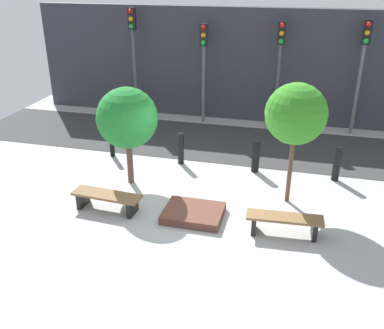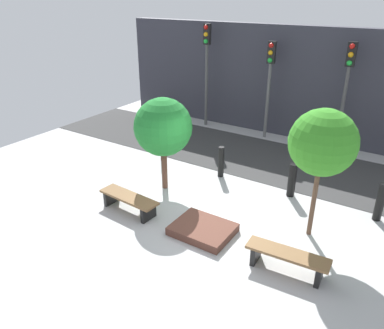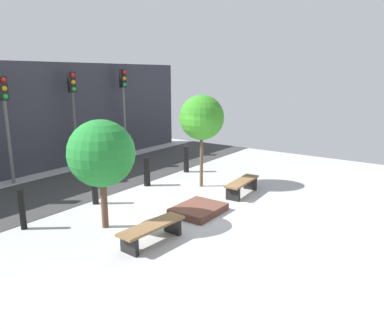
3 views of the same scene
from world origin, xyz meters
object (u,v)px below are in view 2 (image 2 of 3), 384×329
object	(u,v)px
bollard_far_left	(163,146)
traffic_light_mid_east	(347,79)
bollard_right	(380,202)
bollard_center	(292,180)
tree_behind_left_bench	(163,127)
bollard_left	(221,162)
tree_behind_right_bench	(323,143)
traffic_light_mid_west	(270,73)
planter_bed	(203,229)
traffic_light_west	(207,58)
bench_left	(129,200)
bench_right	(287,258)

from	to	relation	value
bollard_far_left	traffic_light_mid_east	bearing A→B (deg)	40.09
bollard_right	bollard_center	bearing A→B (deg)	180.00
tree_behind_left_bench	bollard_left	xyz separation A→B (m)	(1.00, 1.53, -1.36)
bollard_right	bollard_left	bearing A→B (deg)	180.00
tree_behind_right_bench	traffic_light_mid_west	size ratio (longest dim) A/B	0.84
traffic_light_mid_east	bollard_far_left	bearing A→B (deg)	-139.91
bollard_far_left	traffic_light_mid_east	world-z (taller)	traffic_light_mid_east
tree_behind_left_bench	bollard_far_left	size ratio (longest dim) A/B	2.69
planter_bed	bollard_left	bearing A→B (deg)	111.26
bollard_center	traffic_light_west	xyz separation A→B (m)	(-5.16, 3.95, 2.32)
bollard_center	bollard_right	bearing A→B (deg)	0.00
bench_left	bollard_left	size ratio (longest dim) A/B	1.78
traffic_light_mid_east	bench_right	bearing A→B (deg)	-83.79
tree_behind_left_bench	bollard_far_left	bearing A→B (deg)	128.84
bollard_left	bollard_right	distance (m)	4.46
tree_behind_right_bench	traffic_light_west	bearing A→B (deg)	138.34
bollard_far_left	bollard_right	distance (m)	6.69
tree_behind_right_bench	traffic_light_mid_east	xyz separation A→B (m)	(-0.76, 5.48, 0.29)
traffic_light_mid_east	planter_bed	bearing A→B (deg)	-101.20
tree_behind_left_bench	bollard_left	size ratio (longest dim) A/B	2.74
bench_left	traffic_light_west	bearing A→B (deg)	109.26
bollard_left	traffic_light_mid_east	distance (m)	5.11
bollard_far_left	traffic_light_mid_west	bearing A→B (deg)	63.21
bollard_far_left	planter_bed	bearing A→B (deg)	-40.59
bench_left	traffic_light_mid_west	bearing A→B (deg)	87.63
traffic_light_mid_west	tree_behind_left_bench	bearing A→B (deg)	-97.93
traffic_light_west	bollard_left	bearing A→B (deg)	-53.41
planter_bed	traffic_light_west	distance (m)	8.37
bollard_right	traffic_light_mid_west	world-z (taller)	traffic_light_mid_west
tree_behind_left_bench	tree_behind_right_bench	xyz separation A→B (m)	(4.22, 0.00, 0.45)
planter_bed	traffic_light_mid_east	bearing A→B (deg)	78.80
bollard_right	traffic_light_mid_east	distance (m)	4.89
bench_right	planter_bed	distance (m)	2.13
traffic_light_mid_east	bollard_left	bearing A→B (deg)	-121.95
traffic_light_mid_west	bollard_center	bearing A→B (deg)	-58.05
bench_left	traffic_light_mid_east	bearing A→B (deg)	67.58
bench_right	bollard_left	xyz separation A→B (m)	(-3.23, 3.07, 0.16)
tree_behind_left_bench	bollard_far_left	distance (m)	2.39
bench_right	tree_behind_right_bench	distance (m)	2.50
tree_behind_right_bench	bollard_center	size ratio (longest dim) A/B	3.15
tree_behind_left_bench	traffic_light_mid_west	distance (m)	5.57
bench_left	tree_behind_right_bench	bearing A→B (deg)	23.81
bollard_center	traffic_light_mid_east	distance (m)	4.48
bollard_left	bollard_right	world-z (taller)	bollard_right
bench_right	planter_bed	xyz separation A→B (m)	(-2.11, 0.20, -0.23)
bench_right	traffic_light_mid_east	bearing A→B (deg)	92.37
bench_right	tree_behind_left_bench	size ratio (longest dim) A/B	0.64
bench_left	planter_bed	bearing A→B (deg)	9.25
bench_left	bollard_far_left	xyz separation A→B (m)	(-1.23, 3.07, 0.18)
bollard_center	bench_right	bearing A→B (deg)	-71.97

